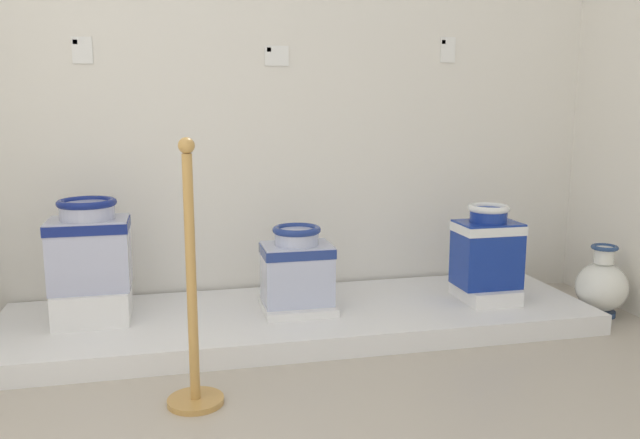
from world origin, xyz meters
TOP-DOWN VIEW (x-y plane):
  - wall_back at (1.92, 2.60)m, footprint 4.04×0.06m
  - display_platform at (1.92, 2.08)m, footprint 3.14×0.94m
  - plinth_block_tall_cobalt at (0.85, 2.15)m, footprint 0.37×0.34m
  - antique_toilet_tall_cobalt at (0.85, 2.15)m, footprint 0.39×0.29m
  - plinth_block_squat_floral at (1.90, 2.08)m, footprint 0.38×0.37m
  - antique_toilet_squat_floral at (1.90, 2.08)m, footprint 0.37×0.27m
  - plinth_block_broad_patterned at (2.97, 2.02)m, footprint 0.28×0.35m
  - antique_toilet_broad_patterned at (2.97, 2.02)m, footprint 0.34×0.26m
  - info_placard_first at (0.83, 2.56)m, footprint 0.11×0.01m
  - info_placard_second at (1.88, 2.56)m, footprint 0.14×0.01m
  - info_placard_third at (2.93, 2.56)m, footprint 0.09×0.01m
  - decorative_vase_corner at (3.64, 1.91)m, footprint 0.29×0.29m
  - stanchion_post_near_left at (1.33, 1.30)m, footprint 0.23×0.23m

SIDE VIEW (x-z plane):
  - display_platform at x=1.92m, z-range 0.00..0.11m
  - plinth_block_squat_floral at x=1.90m, z-range 0.11..0.15m
  - plinth_block_broad_patterned at x=2.97m, z-range 0.11..0.19m
  - decorative_vase_corner at x=3.64m, z-range -0.03..0.38m
  - plinth_block_tall_cobalt at x=0.85m, z-range 0.11..0.28m
  - antique_toilet_squat_floral at x=1.90m, z-range 0.15..0.57m
  - stanchion_post_near_left at x=1.33m, z-range -0.18..0.90m
  - antique_toilet_broad_patterned at x=2.97m, z-range 0.19..0.65m
  - antique_toilet_tall_cobalt at x=0.85m, z-range 0.28..0.74m
  - wall_back at x=1.92m, z-range 0.00..2.89m
  - info_placard_second at x=1.88m, z-range 1.41..1.53m
  - info_placard_first at x=0.83m, z-range 1.41..1.55m
  - info_placard_third at x=2.93m, z-range 1.45..1.60m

